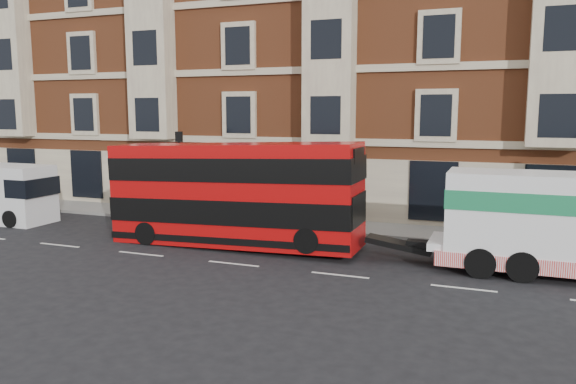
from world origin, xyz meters
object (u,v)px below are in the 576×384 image
Objects in this scene: tow_truck at (562,223)px; box_van at (0,194)px; double_decker_bus at (233,193)px; pedestrian at (180,199)px.

box_van is at bearing 178.64° from tow_truck.
tow_truck is at bearing 0.00° from double_decker_bus.
tow_truck is 17.92m from pedestrian.
double_decker_bus is at bearing -2.66° from box_van.
double_decker_bus reaches higher than box_van.
pedestrian is (8.06, 3.87, -0.41)m from box_van.
tow_truck is at bearing 12.43° from pedestrian.
tow_truck is 1.52× the size of box_van.
pedestrian is at bearing 165.53° from tow_truck.
pedestrian is (-5.28, 4.47, -1.24)m from double_decker_bus.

